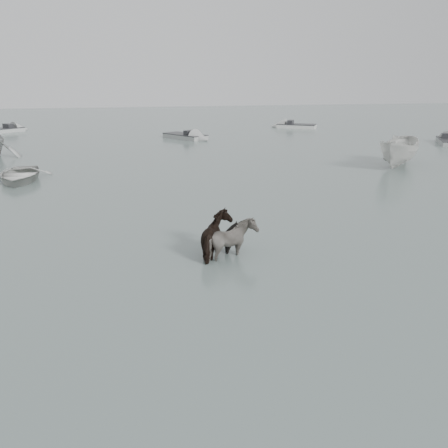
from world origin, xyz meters
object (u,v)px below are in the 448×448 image
Objects in this scene: pony_pinto at (230,235)px; rowboat_lead at (19,173)px; pony_black at (223,235)px; pony_dark at (219,230)px.

rowboat_lead is at bearing 3.38° from pony_pinto.
rowboat_lead is (-8.33, 13.01, -0.30)m from pony_pinto.
pony_pinto reaches higher than pony_black.
pony_black is at bearing -57.32° from rowboat_lead.
rowboat_lead is at bearing 26.89° from pony_dark.
pony_dark is 0.38× the size of rowboat_lead.
pony_dark is 14.99m from rowboat_lead.
pony_dark is at bearing 7.02° from pony_pinto.
pony_dark reaches higher than pony_black.
rowboat_lead is (-8.20, 12.63, -0.19)m from pony_black.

